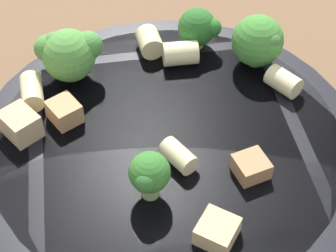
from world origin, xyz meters
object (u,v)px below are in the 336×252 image
Objects in this scene: pasta_bowl at (168,152)px; rigatoni_2 at (150,42)px; broccoli_floret_2 at (259,41)px; chicken_chunk_2 at (20,124)px; broccoli_floret_1 at (144,174)px; chicken_chunk_0 at (251,167)px; rigatoni_0 at (179,156)px; rigatoni_1 at (284,81)px; rigatoni_4 at (180,53)px; chicken_chunk_1 at (62,116)px; chicken_chunk_3 at (217,231)px; broccoli_floret_0 at (68,53)px; broccoli_floret_3 at (200,28)px; rigatoni_3 at (32,91)px.

pasta_bowl is 11.70× the size of rigatoni_2.
broccoli_floret_2 is 1.69× the size of chicken_chunk_2.
pasta_bowl is 0.06m from broccoli_floret_1.
pasta_bowl is 0.10m from chicken_chunk_2.
chicken_chunk_2 reaches higher than chicken_chunk_0.
broccoli_floret_1 is at bearing -116.52° from rigatoni_0.
rigatoni_4 is at bearing 170.54° from rigatoni_1.
chicken_chunk_1 is 0.94× the size of chicken_chunk_3.
rigatoni_2 is at bearing 168.48° from rigatoni_1.
chicken_chunk_2 is (-0.01, -0.06, -0.01)m from broccoli_floret_0.
rigatoni_2 is at bearing 41.16° from broccoli_floret_0.
chicken_chunk_0 is (0.01, -0.10, -0.02)m from broccoli_floret_2.
pasta_bowl is 0.03m from rigatoni_0.
broccoli_floret_1 is at bearing -33.27° from chicken_chunk_1.
chicken_chunk_2 is at bearing -143.67° from broccoli_floret_2.
broccoli_floret_3 is at bearing 53.85° from chicken_chunk_1.
chicken_chunk_0 is at bearing -85.21° from broccoli_floret_2.
broccoli_floret_3 is 0.12m from chicken_chunk_1.
chicken_chunk_1 is at bearing -142.84° from broccoli_floret_2.
broccoli_floret_2 is at bearing 18.98° from broccoli_floret_0.
chicken_chunk_2 is (-0.08, -0.09, -0.00)m from rigatoni_4.
rigatoni_3 is 0.16m from chicken_chunk_3.
broccoli_floret_2 is 1.70× the size of rigatoni_1.
chicken_chunk_2 reaches higher than rigatoni_0.
pasta_bowl is at bearing -119.08° from broccoli_floret_2.
broccoli_floret_3 reaches higher than rigatoni_1.
broccoli_floret_2 is 0.10m from chicken_chunk_0.
broccoli_floret_1 reaches higher than pasta_bowl.
chicken_chunk_1 is (0.01, -0.04, -0.01)m from broccoli_floret_0.
rigatoni_4 reaches higher than chicken_chunk_3.
broccoli_floret_3 is 1.60× the size of chicken_chunk_1.
pasta_bowl is 9.99× the size of rigatoni_4.
chicken_chunk_0 reaches higher than pasta_bowl.
chicken_chunk_3 is (0.04, -0.07, 0.02)m from pasta_bowl.
broccoli_floret_0 is 0.16m from chicken_chunk_3.
broccoli_floret_2 is at bearing 37.16° from chicken_chunk_1.
pasta_bowl is 7.70× the size of broccoli_floret_1.
rigatoni_0 is 0.86× the size of rigatoni_3.
broccoli_floret_2 is at bearing 60.92° from pasta_bowl.
chicken_chunk_3 is (0.05, -0.14, -0.00)m from rigatoni_4.
broccoli_floret_3 is at bearing 39.00° from rigatoni_3.
broccoli_floret_1 is (-0.00, -0.05, 0.03)m from pasta_bowl.
chicken_chunk_1 is (-0.04, -0.08, -0.00)m from rigatoni_2.
chicken_chunk_2 is at bearing -130.05° from broccoli_floret_3.
broccoli_floret_3 reaches higher than chicken_chunk_0.
broccoli_floret_1 is at bearing -123.01° from rigatoni_1.
broccoli_floret_1 is 0.83× the size of broccoli_floret_2.
rigatoni_1 and rigatoni_3 have the same top height.
chicken_chunk_1 is (-0.07, 0.04, -0.01)m from broccoli_floret_1.
broccoli_floret_2 is at bearing 88.53° from chicken_chunk_3.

